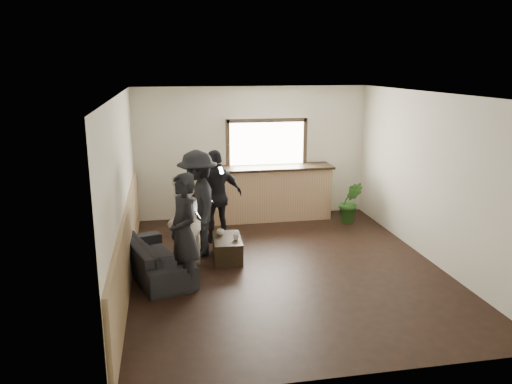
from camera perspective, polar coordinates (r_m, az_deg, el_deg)
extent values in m
cube|color=black|center=(8.29, 3.28, -8.60)|extent=(5.00, 6.00, 0.01)
cube|color=silver|center=(7.65, 3.58, 11.10)|extent=(5.00, 6.00, 0.01)
cube|color=beige|center=(10.73, -0.41, 4.53)|extent=(5.00, 0.01, 2.80)
cube|color=beige|center=(5.12, 11.51, -6.88)|extent=(5.00, 0.01, 2.80)
cube|color=beige|center=(7.66, -15.05, 0.03)|extent=(0.01, 6.00, 2.80)
cube|color=beige|center=(8.79, 19.47, 1.50)|extent=(0.01, 6.00, 2.80)
cube|color=#9F805A|center=(7.91, -14.44, -5.94)|extent=(0.06, 5.90, 1.10)
cube|color=tan|center=(10.66, 1.48, -0.22)|extent=(2.60, 0.60, 1.10)
cube|color=black|center=(10.53, 1.50, 2.81)|extent=(2.70, 0.68, 0.05)
cube|color=white|center=(10.72, 1.21, 5.59)|extent=(1.60, 0.06, 0.90)
cube|color=#3F3326|center=(10.62, 1.26, 8.18)|extent=(1.72, 0.08, 0.08)
cube|color=#3F3326|center=(10.55, -3.25, 5.44)|extent=(0.08, 0.08, 1.06)
cube|color=#3F3326|center=(10.89, 5.60, 5.67)|extent=(0.08, 0.08, 1.06)
imported|color=black|center=(8.11, -11.50, -7.31)|extent=(1.30, 2.03, 0.55)
cube|color=black|center=(8.59, -3.30, -6.43)|extent=(0.51, 0.86, 0.37)
imported|color=silver|center=(8.66, -4.09, -4.60)|extent=(0.16, 0.16, 0.10)
imported|color=silver|center=(8.44, -2.30, -5.09)|extent=(0.13, 0.13, 0.10)
imported|color=#2D6623|center=(10.62, 10.73, -1.14)|extent=(0.56, 0.49, 0.88)
imported|color=black|center=(7.28, -8.25, -4.65)|extent=(0.62, 0.75, 1.76)
cube|color=black|center=(7.29, -6.72, -2.60)|extent=(0.11, 0.10, 0.12)
cube|color=white|center=(7.28, -6.72, -2.58)|extent=(0.09, 0.09, 0.11)
imported|color=silver|center=(7.99, -8.45, -3.56)|extent=(0.86, 0.95, 1.59)
cube|color=black|center=(7.85, -7.02, -2.16)|extent=(0.11, 0.10, 0.12)
cube|color=white|center=(7.84, -7.02, -2.15)|extent=(0.10, 0.09, 0.11)
imported|color=black|center=(8.59, -6.63, -1.33)|extent=(0.82, 1.26, 1.84)
cube|color=black|center=(8.62, -5.20, -0.84)|extent=(0.10, 0.08, 0.12)
cube|color=white|center=(8.61, -5.20, -0.82)|extent=(0.08, 0.07, 0.11)
imported|color=black|center=(9.25, -4.52, -0.50)|extent=(1.10, 0.72, 1.74)
cube|color=black|center=(8.93, -4.01, 2.47)|extent=(0.10, 0.11, 0.12)
cube|color=white|center=(8.92, -4.01, 2.48)|extent=(0.08, 0.09, 0.11)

